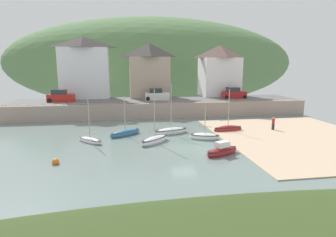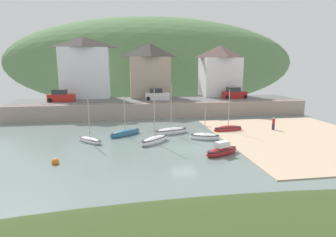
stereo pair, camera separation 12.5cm
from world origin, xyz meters
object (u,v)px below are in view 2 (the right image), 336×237
sailboat_tall_mast (228,129)px  parked_car_by_wall (157,95)px  dinghy_open_wooden (222,151)px  parked_car_near_slipway (61,97)px  waterfront_building_left (85,67)px  parked_car_end_of_row (234,94)px  sailboat_blue_trim (125,133)px  waterfront_building_centre (150,70)px  mooring_buoy (55,162)px  sailboat_white_hull (155,140)px  sailboat_nearest_shore (90,140)px  person_on_slipway (274,123)px  fishing_boat_green (171,131)px  motorboat_with_cabin (205,137)px  waterfront_building_right (220,70)px

sailboat_tall_mast → parked_car_by_wall: sailboat_tall_mast is taller
sailboat_tall_mast → dinghy_open_wooden: bearing=-122.0°
parked_car_near_slipway → dinghy_open_wooden: bearing=-44.5°
waterfront_building_left → parked_car_end_of_row: waterfront_building_left is taller
waterfront_building_left → parked_car_by_wall: bearing=-20.1°
sailboat_blue_trim → waterfront_building_centre: bearing=40.2°
mooring_buoy → sailboat_white_hull: bearing=29.6°
mooring_buoy → parked_car_near_slipway: bearing=100.1°
sailboat_nearest_shore → person_on_slipway: 22.70m
dinghy_open_wooden → sailboat_blue_trim: size_ratio=0.78×
fishing_boat_green → parked_car_end_of_row: fishing_boat_green is taller
sailboat_white_hull → parked_car_end_of_row: 24.54m
sailboat_blue_trim → sailboat_white_hull: sailboat_white_hull is taller
mooring_buoy → sailboat_tall_mast: bearing=25.7°
sailboat_tall_mast → waterfront_building_left: bearing=128.2°
sailboat_blue_trim → parked_car_end_of_row: size_ratio=1.20×
waterfront_building_centre → motorboat_with_cabin: size_ratio=2.34×
waterfront_building_left → person_on_slipway: bearing=-37.0°
sailboat_nearest_shore → sailboat_blue_trim: 4.58m
sailboat_blue_trim → parked_car_near_slipway: (-10.12, 14.38, 2.91)m
waterfront_building_right → fishing_boat_green: waterfront_building_right is taller
waterfront_building_centre → mooring_buoy: size_ratio=15.71×
waterfront_building_right → dinghy_open_wooden: size_ratio=2.48×
sailboat_tall_mast → waterfront_building_right: bearing=66.7°
fishing_boat_green → parked_car_by_wall: size_ratio=1.53×
parked_car_by_wall → person_on_slipway: size_ratio=2.58×
sailboat_nearest_shore → motorboat_with_cabin: bearing=42.0°
sailboat_nearest_shore → parked_car_end_of_row: (23.10, 16.94, 2.94)m
parked_car_near_slipway → parked_car_by_wall: size_ratio=1.02×
waterfront_building_right → motorboat_with_cabin: size_ratio=2.28×
fishing_boat_green → parked_car_by_wall: bearing=73.0°
parked_car_end_of_row → sailboat_tall_mast: bearing=-114.1°
waterfront_building_right → fishing_boat_green: size_ratio=1.48×
sailboat_white_hull → mooring_buoy: (-9.08, -5.16, -0.13)m
waterfront_building_centre → sailboat_blue_trim: (-4.69, -18.88, -7.05)m
sailboat_white_hull → fishing_boat_green: bearing=14.4°
sailboat_white_hull → parked_car_near_slipway: 22.71m
sailboat_blue_trim → parked_car_by_wall: bearing=33.1°
sailboat_white_hull → parked_car_by_wall: (2.41, 18.22, 2.89)m
motorboat_with_cabin → sailboat_nearest_shore: size_ratio=0.82×
sailboat_tall_mast → parked_car_by_wall: bearing=109.2°
sailboat_white_hull → waterfront_building_right: bearing=13.9°
parked_car_near_slipway → sailboat_tall_mast: bearing=-25.8°
mooring_buoy → dinghy_open_wooden: bearing=0.8°
motorboat_with_cabin → sailboat_tall_mast: (3.97, 3.17, 0.04)m
motorboat_with_cabin → fishing_boat_green: bearing=157.2°
dinghy_open_wooden → parked_car_near_slipway: size_ratio=0.90×
waterfront_building_centre → waterfront_building_left: bearing=180.0°
parked_car_near_slipway → sailboat_nearest_shore: bearing=-63.4°
motorboat_with_cabin → waterfront_building_centre: bearing=120.0°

